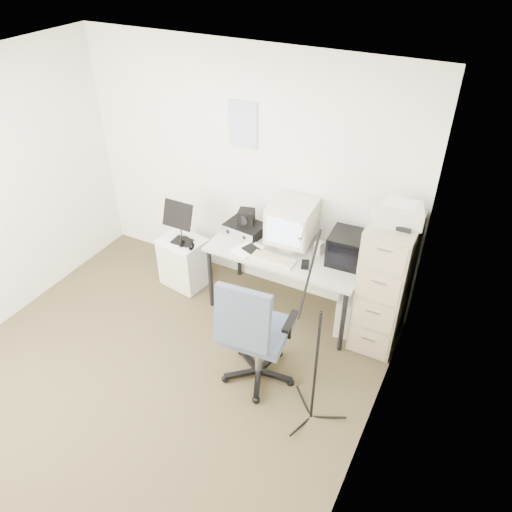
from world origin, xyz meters
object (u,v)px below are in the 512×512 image
at_px(desk, 286,280).
at_px(side_cart, 184,262).
at_px(office_chair, 259,329).
at_px(filing_cabinet, 385,283).

height_order(desk, side_cart, desk).
bearing_deg(office_chair, desk, 95.03).
xyz_separation_m(filing_cabinet, desk, (-0.95, -0.03, -0.29)).
xyz_separation_m(desk, side_cart, (-1.16, -0.10, -0.09)).
bearing_deg(side_cart, office_chair, -23.03).
bearing_deg(desk, filing_cabinet, 1.81).
distance_m(filing_cabinet, side_cart, 2.15).
bearing_deg(office_chair, filing_cabinet, 45.72).
relative_size(filing_cabinet, desk, 0.87).
relative_size(office_chair, side_cart, 1.99).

